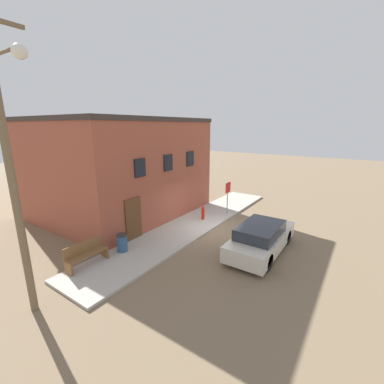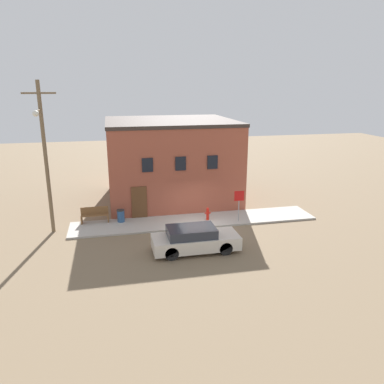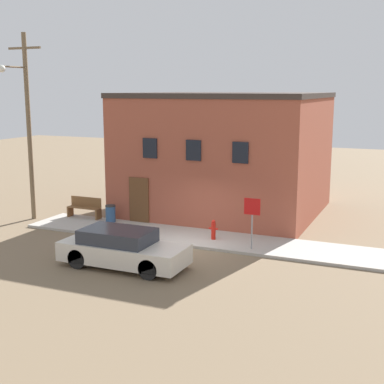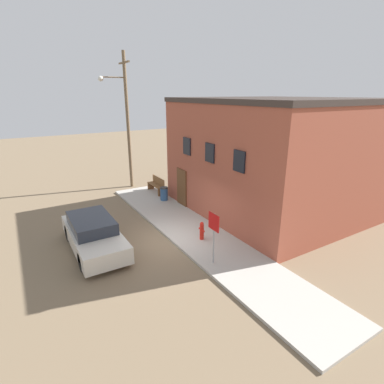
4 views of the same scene
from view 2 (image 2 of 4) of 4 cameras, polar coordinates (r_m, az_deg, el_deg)
ground_plane at (r=22.98m, az=1.20°, el=-5.65°), size 80.00×80.00×0.00m
sidewalk at (r=24.14m, az=0.48°, el=-4.41°), size 15.64×2.60×0.11m
brick_building at (r=28.40m, az=-3.33°, el=4.89°), size 9.27×8.48×6.02m
fire_hydrant at (r=24.06m, az=2.40°, el=-3.31°), size 0.39×0.18×0.82m
stop_sign at (r=23.66m, az=7.19°, el=-1.25°), size 0.64×0.06×2.01m
bench at (r=24.38m, az=-14.60°, el=-3.39°), size 1.70×0.44×0.98m
trash_bin at (r=24.13m, az=-10.79°, el=-3.56°), size 0.48×0.48×0.79m
utility_pole at (r=22.70m, az=-21.51°, el=5.48°), size 1.80×1.81×8.75m
parked_car at (r=19.79m, az=0.40°, el=-7.23°), size 4.55×1.79×1.35m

